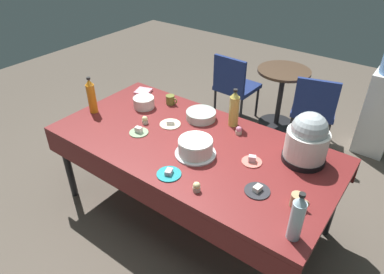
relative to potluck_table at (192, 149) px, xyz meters
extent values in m
plane|color=brown|center=(0.00, 0.00, -0.69)|extent=(9.00, 9.00, 0.00)
cube|color=maroon|center=(0.00, 0.00, 0.04)|extent=(2.20, 1.10, 0.04)
cylinder|color=black|center=(-1.02, -0.47, -0.33)|extent=(0.06, 0.06, 0.71)
cylinder|color=black|center=(-1.02, 0.47, -0.33)|extent=(0.06, 0.06, 0.71)
cylinder|color=black|center=(1.02, 0.47, -0.33)|extent=(0.06, 0.06, 0.71)
cube|color=maroon|center=(0.00, -0.55, -0.07)|extent=(2.20, 0.01, 0.18)
cube|color=maroon|center=(0.00, 0.55, -0.07)|extent=(2.20, 0.01, 0.18)
cylinder|color=silver|center=(0.11, -0.11, 0.07)|extent=(0.30, 0.30, 0.01)
cylinder|color=white|center=(0.11, -0.11, 0.13)|extent=(0.25, 0.25, 0.11)
cylinder|color=white|center=(0.11, -0.11, 0.18)|extent=(0.25, 0.25, 0.01)
cylinder|color=black|center=(0.77, 0.29, 0.08)|extent=(0.30, 0.30, 0.04)
cylinder|color=white|center=(0.77, 0.29, 0.20)|extent=(0.29, 0.29, 0.20)
sphere|color=#B2BCC1|center=(0.77, 0.29, 0.32)|extent=(0.25, 0.25, 0.25)
cylinder|color=#B2C6BC|center=(-0.15, 0.33, 0.10)|extent=(0.25, 0.25, 0.07)
cylinder|color=silver|center=(-0.68, 0.20, 0.11)|extent=(0.19, 0.19, 0.10)
cylinder|color=beige|center=(-0.30, 0.10, 0.07)|extent=(0.17, 0.17, 0.01)
cube|color=white|center=(-0.30, 0.10, 0.09)|extent=(0.07, 0.07, 0.03)
cylinder|color=#8CA87F|center=(-0.42, -0.14, 0.07)|extent=(0.15, 0.15, 0.01)
cube|color=white|center=(-0.42, -0.14, 0.09)|extent=(0.06, 0.04, 0.04)
cylinder|color=#2D2D33|center=(0.66, -0.19, 0.07)|extent=(0.16, 0.16, 0.01)
cube|color=white|center=(0.66, -0.19, 0.09)|extent=(0.05, 0.06, 0.03)
cylinder|color=#E07266|center=(0.49, 0.05, 0.07)|extent=(0.14, 0.14, 0.01)
cube|color=beige|center=(0.49, 0.05, 0.09)|extent=(0.06, 0.05, 0.05)
cylinder|color=teal|center=(0.10, -0.40, 0.07)|extent=(0.17, 0.17, 0.01)
cube|color=beige|center=(0.10, -0.40, 0.09)|extent=(0.06, 0.07, 0.03)
cylinder|color=beige|center=(-0.48, -0.01, 0.08)|extent=(0.05, 0.05, 0.03)
sphere|color=beige|center=(-0.48, -0.01, 0.11)|extent=(0.05, 0.05, 0.05)
cylinder|color=beige|center=(0.34, -0.42, 0.08)|extent=(0.05, 0.05, 0.03)
sphere|color=beige|center=(0.34, -0.42, 0.11)|extent=(0.05, 0.05, 0.05)
cylinder|color=beige|center=(0.22, 0.32, 0.08)|extent=(0.05, 0.05, 0.03)
sphere|color=pink|center=(0.22, 0.32, 0.11)|extent=(0.05, 0.05, 0.05)
cylinder|color=gold|center=(0.12, 0.41, 0.19)|extent=(0.08, 0.08, 0.26)
cone|color=gold|center=(0.12, 0.41, 0.34)|extent=(0.07, 0.07, 0.05)
cylinder|color=black|center=(0.12, 0.41, 0.38)|extent=(0.04, 0.04, 0.02)
cylinder|color=orange|center=(-0.98, -0.13, 0.19)|extent=(0.07, 0.07, 0.26)
cone|color=orange|center=(-0.98, -0.13, 0.34)|extent=(0.07, 0.07, 0.05)
cylinder|color=black|center=(-0.98, -0.13, 0.38)|extent=(0.03, 0.03, 0.02)
cylinder|color=silver|center=(0.98, -0.40, 0.19)|extent=(0.07, 0.07, 0.25)
cone|color=silver|center=(0.98, -0.40, 0.34)|extent=(0.07, 0.07, 0.05)
cylinder|color=black|center=(0.98, -0.40, 0.37)|extent=(0.03, 0.03, 0.02)
cylinder|color=tan|center=(0.90, -0.17, 0.11)|extent=(0.08, 0.08, 0.09)
torus|color=tan|center=(0.95, -0.17, 0.11)|extent=(0.06, 0.01, 0.06)
cylinder|color=olive|center=(-0.53, 0.39, 0.10)|extent=(0.08, 0.08, 0.08)
torus|color=olive|center=(-0.48, 0.39, 0.11)|extent=(0.05, 0.01, 0.05)
cube|color=pink|center=(-0.89, 0.40, 0.07)|extent=(0.18, 0.18, 0.02)
cube|color=navy|center=(-0.55, 1.67, -0.26)|extent=(0.46, 0.46, 0.05)
cube|color=navy|center=(-0.56, 1.47, -0.04)|extent=(0.42, 0.06, 0.40)
cylinder|color=black|center=(-0.35, 1.85, -0.49)|extent=(0.03, 0.03, 0.40)
cylinder|color=black|center=(-0.73, 1.87, -0.49)|extent=(0.03, 0.03, 0.40)
cylinder|color=black|center=(-0.37, 1.47, -0.49)|extent=(0.03, 0.03, 0.40)
cylinder|color=black|center=(-0.75, 1.49, -0.49)|extent=(0.03, 0.03, 0.40)
cube|color=navy|center=(0.40, 1.67, -0.26)|extent=(0.54, 0.54, 0.05)
cube|color=navy|center=(0.45, 1.48, -0.04)|extent=(0.41, 0.15, 0.40)
cylinder|color=black|center=(0.53, 1.91, -0.49)|extent=(0.04, 0.04, 0.40)
cylinder|color=black|center=(0.17, 1.81, -0.49)|extent=(0.04, 0.04, 0.40)
cylinder|color=black|center=(0.63, 1.54, -0.49)|extent=(0.04, 0.04, 0.40)
cylinder|color=black|center=(0.27, 1.44, -0.49)|extent=(0.04, 0.04, 0.40)
cylinder|color=#473323|center=(-0.05, 1.82, 0.02)|extent=(0.60, 0.60, 0.03)
cylinder|color=black|center=(-0.05, 1.82, -0.33)|extent=(0.06, 0.06, 0.67)
cylinder|color=black|center=(-0.05, 1.82, -0.68)|extent=(0.44, 0.44, 0.02)
cube|color=silver|center=(1.01, 1.94, -0.24)|extent=(0.32, 0.32, 0.90)
camera|label=1|loc=(1.29, -1.74, 1.56)|focal=32.26mm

